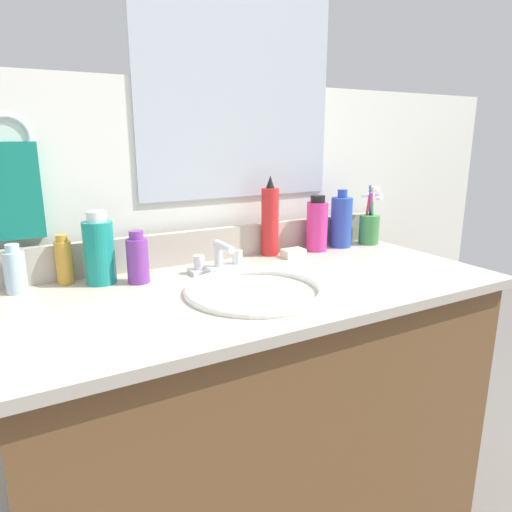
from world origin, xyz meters
The scene contains 18 objects.
vanity_cabinet centered at (0.00, 0.00, 0.39)m, with size 1.13×0.50×0.79m, color brown.
countertop centered at (0.00, 0.00, 0.80)m, with size 1.17×0.54×0.02m, color #B2A899.
backsplash centered at (0.00, 0.26, 0.86)m, with size 1.17×0.02×0.09m, color #B2A899.
back_wall centered at (0.00, 0.32, 0.65)m, with size 2.27×0.04×1.30m, color silver.
mirror_panel centered at (0.10, 0.30, 1.26)m, with size 0.60×0.01×0.56m, color #B2BCC6.
towel_ring centered at (-0.49, 0.30, 1.15)m, with size 0.10×0.10×0.01m, color silver.
hand_towel centered at (-0.49, 0.28, 1.03)m, with size 0.11×0.04×0.22m, color #147260.
sink_basin centered at (-0.04, -0.05, 0.78)m, with size 0.33×0.33×0.11m.
faucet centered at (-0.04, 0.14, 0.84)m, with size 0.16×0.10×0.08m.
bottle_spray_red centered at (0.16, 0.23, 0.92)m, with size 0.05×0.05×0.23m.
bottle_mouthwash_teal centered at (-0.33, 0.19, 0.89)m, with size 0.07×0.07×0.17m.
bottle_shampoo_blue centered at (0.42, 0.21, 0.89)m, with size 0.07×0.07×0.18m.
bottle_gel_clear centered at (-0.51, 0.21, 0.86)m, with size 0.05×0.05×0.11m.
bottle_soap_pink centered at (0.32, 0.21, 0.89)m, with size 0.06×0.06×0.17m.
bottle_oil_amber centered at (-0.40, 0.23, 0.87)m, with size 0.04×0.04×0.12m.
bottle_cream_purple centered at (-0.25, 0.15, 0.87)m, with size 0.05×0.05×0.13m.
cup_green centered at (0.52, 0.20, 0.87)m, with size 0.07×0.08×0.19m.
soap_bar centered at (0.21, 0.17, 0.82)m, with size 0.06×0.04×0.02m, color white.
Camera 1 is at (-0.52, -0.91, 1.15)m, focal length 32.37 mm.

